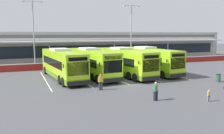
{
  "coord_description": "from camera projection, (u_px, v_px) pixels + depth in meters",
  "views": [
    {
      "loc": [
        -11.21,
        -23.64,
        5.6
      ],
      "look_at": [
        -0.72,
        3.0,
        1.6
      ],
      "focal_mm": 37.9,
      "sensor_mm": 36.0,
      "label": 1
    }
  ],
  "objects": [
    {
      "name": "ground_plane",
      "position": [
        128.0,
        84.0,
        26.63
      ],
      "size": [
        200.0,
        200.0,
        0.0
      ],
      "primitive_type": "plane",
      "color": "#4C4C51"
    },
    {
      "name": "bay_stripe_centre",
      "position": [
        136.0,
        74.0,
        33.68
      ],
      "size": [
        0.14,
        13.0,
        0.01
      ],
      "primitive_type": "cube",
      "color": "silver",
      "rests_on": "ground"
    },
    {
      "name": "bay_stripe_mid_east",
      "position": [
        162.0,
        72.0,
        35.2
      ],
      "size": [
        0.14,
        13.0,
        0.01
      ],
      "primitive_type": "cube",
      "color": "silver",
      "rests_on": "ground"
    },
    {
      "name": "coach_bus_leftmost",
      "position": [
        62.0,
        65.0,
        29.68
      ],
      "size": [
        3.93,
        12.34,
        3.78
      ],
      "color": "#9ED11E",
      "rests_on": "ground"
    },
    {
      "name": "coach_bus_right_centre",
      "position": [
        149.0,
        61.0,
        34.24
      ],
      "size": [
        3.93,
        12.34,
        3.78
      ],
      "color": "#9ED11E",
      "rests_on": "ground"
    },
    {
      "name": "lamp_post_west",
      "position": [
        34.0,
        30.0,
        38.61
      ],
      "size": [
        3.24,
        0.28,
        11.0
      ],
      "color": "#9E9EA3",
      "rests_on": "ground"
    },
    {
      "name": "coach_bus_left_centre",
      "position": [
        92.0,
        63.0,
        31.25
      ],
      "size": [
        3.93,
        12.34,
        3.78
      ],
      "color": "#9ED11E",
      "rests_on": "ground"
    },
    {
      "name": "bay_stripe_west",
      "position": [
        79.0,
        78.0,
        30.63
      ],
      "size": [
        0.14,
        13.0,
        0.01
      ],
      "primitive_type": "cube",
      "color": "silver",
      "rests_on": "ground"
    },
    {
      "name": "lamp_post_centre",
      "position": [
        131.0,
        30.0,
        44.43
      ],
      "size": [
        3.24,
        0.28,
        11.0
      ],
      "color": "#9E9EA3",
      "rests_on": "ground"
    },
    {
      "name": "bay_stripe_far_west",
      "position": [
        45.0,
        80.0,
        29.11
      ],
      "size": [
        0.14,
        13.0,
        0.01
      ],
      "primitive_type": "cube",
      "color": "silver",
      "rests_on": "ground"
    },
    {
      "name": "pedestrian_approaching_bus",
      "position": [
        156.0,
        90.0,
        19.95
      ],
      "size": [
        0.46,
        0.43,
        1.62
      ],
      "color": "black",
      "rests_on": "ground"
    },
    {
      "name": "red_barrier_wall",
      "position": [
        91.0,
        64.0,
        39.91
      ],
      "size": [
        60.0,
        0.4,
        1.1
      ],
      "color": "maroon",
      "rests_on": "ground"
    },
    {
      "name": "litter_bin",
      "position": [
        218.0,
        78.0,
        27.81
      ],
      "size": [
        0.54,
        0.54,
        0.93
      ],
      "color": "#2D5133",
      "rests_on": "ground"
    },
    {
      "name": "pedestrian_in_dark_coat",
      "position": [
        101.0,
        82.0,
        23.7
      ],
      "size": [
        0.54,
        0.3,
        1.62
      ],
      "color": "#33333D",
      "rests_on": "ground"
    },
    {
      "name": "bay_stripe_mid_west",
      "position": [
        109.0,
        75.0,
        32.16
      ],
      "size": [
        0.14,
        13.0,
        0.01
      ],
      "primitive_type": "cube",
      "color": "silver",
      "rests_on": "ground"
    },
    {
      "name": "terminal_building",
      "position": [
        75.0,
        46.0,
        51.01
      ],
      "size": [
        70.0,
        13.0,
        6.0
      ],
      "color": "#B7B7B2",
      "rests_on": "ground"
    },
    {
      "name": "pedestrian_child",
      "position": [
        209.0,
        95.0,
        19.7
      ],
      "size": [
        0.33,
        0.19,
        1.0
      ],
      "color": "slate",
      "rests_on": "ground"
    },
    {
      "name": "coach_bus_centre",
      "position": [
        125.0,
        62.0,
        32.22
      ],
      "size": [
        3.93,
        12.34,
        3.78
      ],
      "color": "#9ED11E",
      "rests_on": "ground"
    }
  ]
}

